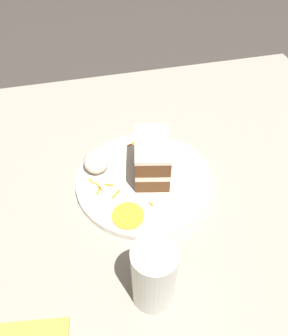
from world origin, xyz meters
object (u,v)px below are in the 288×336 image
(cake_slice, at_px, (152,158))
(drinking_glass, at_px, (154,278))
(plate, at_px, (144,180))
(orange_garnish, at_px, (128,216))
(cream_dollop, at_px, (96,161))

(cake_slice, xyz_separation_m, drinking_glass, (0.26, -0.06, -0.00))
(drinking_glass, bearing_deg, cake_slice, 166.14)
(plate, height_order, orange_garnish, orange_garnish)
(cake_slice, distance_m, orange_garnish, 0.14)
(plate, relative_size, drinking_glass, 2.16)
(drinking_glass, bearing_deg, plate, 170.01)
(plate, xyz_separation_m, cream_dollop, (-0.05, -0.10, 0.03))
(plate, relative_size, orange_garnish, 4.62)
(cake_slice, relative_size, cream_dollop, 2.10)
(plate, bearing_deg, orange_garnish, -30.75)
(orange_garnish, bearing_deg, plate, 149.25)
(drinking_glass, bearing_deg, cream_dollop, -170.08)
(cream_dollop, bearing_deg, orange_garnish, 16.01)
(cake_slice, xyz_separation_m, orange_garnish, (0.10, -0.07, -0.04))
(plate, height_order, cream_dollop, cream_dollop)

